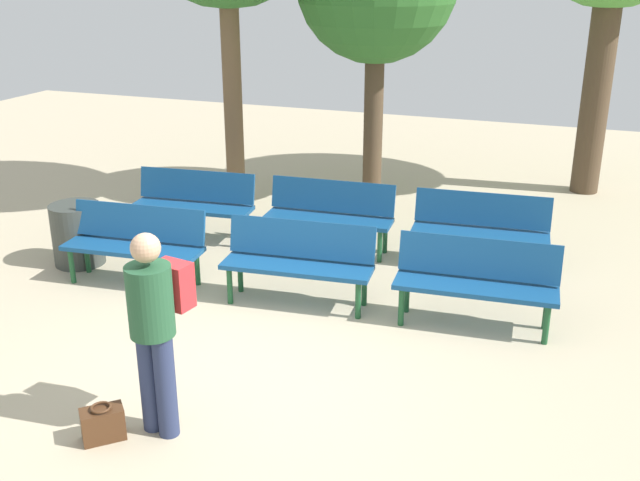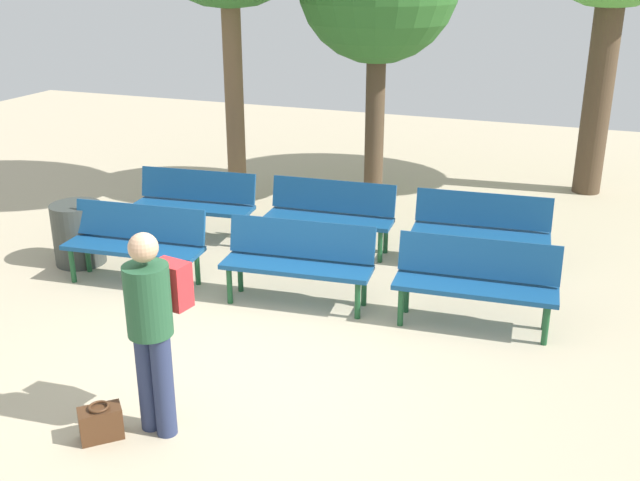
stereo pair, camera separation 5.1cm
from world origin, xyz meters
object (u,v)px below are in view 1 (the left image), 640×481
visitor_with_backpack (156,322)px  handbag (103,424)px  bench_r0_c1 (299,258)px  trash_bin (77,234)px  bench_r0_c0 (135,240)px  bench_r1_c2 (481,226)px  bench_r1_c0 (194,200)px  bench_r1_c1 (330,212)px  bench_r0_c2 (476,278)px

visitor_with_backpack → handbag: bearing=47.4°
bench_r0_c1 → trash_bin: bearing=172.8°
bench_r0_c1 → visitor_with_backpack: visitor_with_backpack is taller
trash_bin → bench_r0_c0: bearing=-12.7°
trash_bin → bench_r1_c2: bearing=19.5°
bench_r0_c1 → handbag: 2.87m
bench_r1_c0 → bench_r1_c2: (3.69, 0.31, 0.00)m
bench_r1_c1 → handbag: 4.40m
bench_r1_c0 → trash_bin: (-0.86, -1.30, -0.13)m
bench_r1_c1 → trash_bin: 3.08m
bench_r0_c2 → visitor_with_backpack: bearing=-131.0°
bench_r0_c0 → handbag: size_ratio=4.60×
bench_r0_c0 → bench_r1_c2: bearing=21.7°
bench_r1_c1 → bench_r1_c2: same height
bench_r1_c0 → bench_r1_c1: size_ratio=1.01×
bench_r0_c2 → handbag: bearing=-132.9°
bench_r1_c0 → visitor_with_backpack: bearing=-69.9°
trash_bin → bench_r1_c1: bearing=28.9°
bench_r0_c0 → visitor_with_backpack: visitor_with_backpack is taller
bench_r0_c2 → bench_r1_c1: 2.51m
trash_bin → bench_r0_c2: bearing=0.6°
bench_r1_c2 → handbag: bearing=-120.5°
bench_r0_c1 → bench_r1_c1: 1.58m
bench_r0_c1 → bench_r0_c2: (1.85, 0.13, 0.00)m
trash_bin → visitor_with_backpack: bearing=-43.1°
bench_r0_c1 → bench_r1_c2: bearing=40.0°
bench_r0_c0 → trash_bin: bench_r0_c0 is taller
bench_r0_c0 → trash_bin: (-0.97, 0.22, -0.13)m
bench_r0_c2 → bench_r1_c1: (-2.06, 1.44, 0.00)m
bench_r0_c0 → bench_r1_c0: size_ratio=1.00×
bench_r1_c0 → visitor_with_backpack: 4.37m
bench_r0_c2 → visitor_with_backpack: visitor_with_backpack is taller
handbag → trash_bin: trash_bin is taller
bench_r0_c2 → bench_r0_c0: bearing=179.8°
bench_r0_c1 → bench_r0_c2: bearing=-1.8°
bench_r0_c2 → bench_r1_c2: bearing=93.1°
bench_r0_c0 → bench_r1_c1: size_ratio=1.01×
bench_r1_c1 → bench_r0_c1: bearing=-86.3°
bench_r1_c2 → handbag: 5.00m
bench_r1_c1 → trash_bin: (-2.70, -1.49, -0.13)m
bench_r1_c1 → handbag: size_ratio=4.57×
visitor_with_backpack → bench_r0_c0: bearing=-42.9°
bench_r0_c1 → handbag: (-0.49, -2.81, -0.37)m
bench_r1_c0 → visitor_with_backpack: (1.92, -3.91, 0.43)m
bench_r1_c0 → trash_bin: bench_r1_c0 is taller
visitor_with_backpack → handbag: size_ratio=4.63×
bench_r0_c1 → bench_r1_c0: bearing=140.2°
bench_r1_c0 → trash_bin: 1.57m
bench_r1_c1 → visitor_with_backpack: 4.12m
bench_r0_c1 → bench_r1_c2: (1.65, 1.69, 0.00)m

